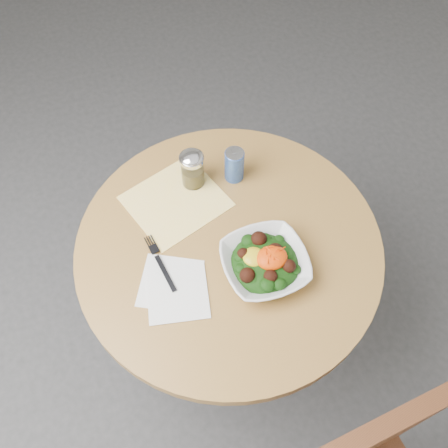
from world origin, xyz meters
name	(u,v)px	position (x,y,z in m)	size (l,w,h in m)	color
ground	(227,332)	(0.00, 0.00, 0.00)	(6.00, 6.00, 0.00)	#313134
table	(228,273)	(0.00, 0.00, 0.55)	(0.90, 0.90, 0.75)	black
cloth_napkin	(176,201)	(-0.10, 0.20, 0.75)	(0.27, 0.25, 0.00)	yellow
paper_napkins	(174,288)	(-0.19, -0.08, 0.75)	(0.22, 0.25, 0.00)	white
salad_bowl	(265,263)	(0.06, -0.11, 0.78)	(0.24, 0.24, 0.09)	silver
fork	(160,261)	(-0.21, 0.01, 0.76)	(0.04, 0.20, 0.00)	black
spice_shaker	(192,169)	(-0.03, 0.25, 0.82)	(0.07, 0.07, 0.13)	silver
beverage_can	(234,165)	(0.10, 0.22, 0.81)	(0.06, 0.06, 0.12)	#0D2697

